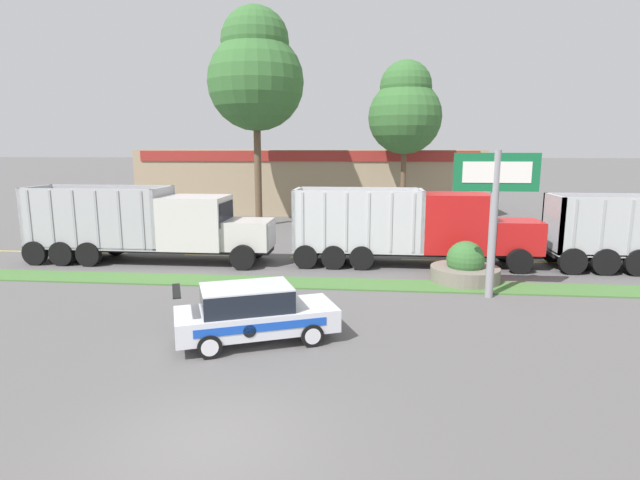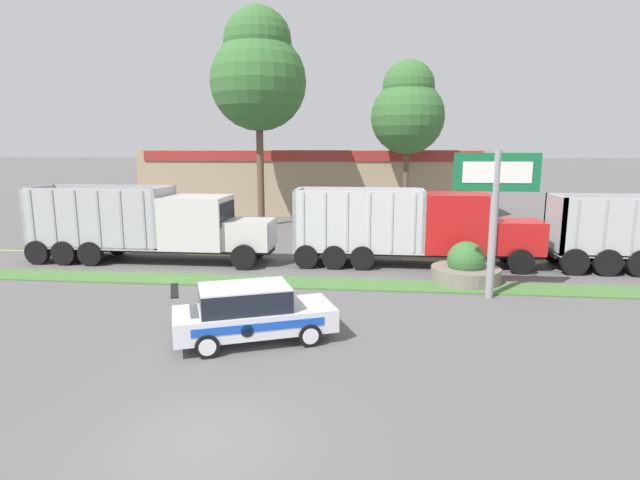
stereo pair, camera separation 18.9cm
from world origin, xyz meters
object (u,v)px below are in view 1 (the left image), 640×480
object	(u,v)px
dump_truck_mid	(434,229)
dump_truck_trail	(170,228)
stone_planter	(465,268)
rally_car	(253,313)
store_sign_post	(495,193)

from	to	relation	value
dump_truck_mid	dump_truck_trail	bearing A→B (deg)	-177.79
dump_truck_trail	stone_planter	distance (m)	13.33
rally_car	store_sign_post	size ratio (longest dim) A/B	0.90
store_sign_post	stone_planter	size ratio (longest dim) A/B	1.93
dump_truck_mid	rally_car	xyz separation A→B (m)	(-6.05, -9.76, -0.87)
dump_truck_mid	rally_car	bearing A→B (deg)	-121.79
dump_truck_mid	rally_car	size ratio (longest dim) A/B	2.34
dump_truck_trail	rally_car	distance (m)	11.15
dump_truck_mid	store_sign_post	world-z (taller)	store_sign_post
dump_truck_trail	store_sign_post	xyz separation A→B (m)	(13.56, -4.36, 2.10)
stone_planter	dump_truck_trail	bearing A→B (deg)	169.96
stone_planter	rally_car	bearing A→B (deg)	-135.00
dump_truck_mid	rally_car	distance (m)	11.52
dump_truck_mid	store_sign_post	bearing A→B (deg)	-73.73
store_sign_post	stone_planter	xyz separation A→B (m)	(-0.48, 2.04, -3.18)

